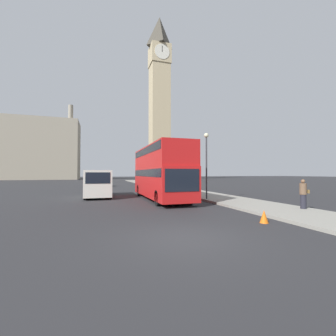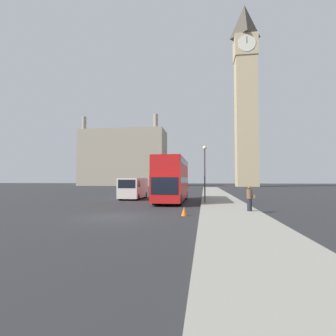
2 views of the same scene
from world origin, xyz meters
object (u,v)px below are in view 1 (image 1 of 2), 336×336
Objects in this scene: clock_tower at (159,95)px; parked_sedan at (100,182)px; red_double_decker_bus at (160,170)px; street_lamp at (206,155)px; pedestrian at (303,194)px; white_van at (98,183)px.

parked_sedan is (-21.53, -42.87, -30.86)m from clock_tower.
street_lamp reaches higher than red_double_decker_bus.
red_double_decker_bus is 6.17× the size of pedestrian.
street_lamp is 23.79m from parked_sedan.
white_van reaches higher than pedestrian.
clock_tower reaches higher than parked_sedan.
clock_tower is at bearing 69.96° from white_van.
pedestrian is 0.38× the size of parked_sedan.
red_double_decker_bus reaches higher than pedestrian.
pedestrian is (6.10, -7.94, -1.41)m from red_double_decker_bus.
red_double_decker_bus is 3.92m from street_lamp.
clock_tower reaches higher than street_lamp.
clock_tower is at bearing 63.33° from parked_sedan.
clock_tower is at bearing 78.01° from street_lamp.
pedestrian is 30.27m from parked_sedan.
parked_sedan is (0.38, 17.18, -0.56)m from white_van.
clock_tower is 14.16× the size of parked_sedan.
parked_sedan is (-10.57, 28.37, -0.25)m from pedestrian.
red_double_decker_bus is 1.97× the size of street_lamp.
street_lamp reaches higher than white_van.
white_van is at bearing -110.04° from clock_tower.
street_lamp is at bearing -30.90° from red_double_decker_bus.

